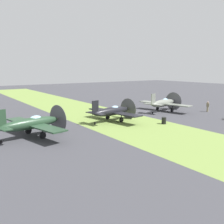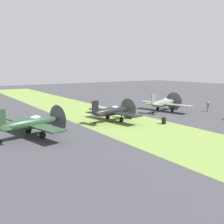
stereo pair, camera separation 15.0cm
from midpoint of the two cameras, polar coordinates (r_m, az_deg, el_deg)
The scene contains 7 objects.
ground_plane at distance 43.91m, azimuth 8.75°, elevation 0.18°, with size 160.00×160.00×0.00m, color #38383D.
grass_verge at distance 38.23m, azimuth -1.63°, elevation -1.14°, with size 120.00×11.00×0.01m, color olive.
airplane_lead at distance 44.00m, azimuth 11.69°, elevation 1.99°, with size 9.62×7.69×3.41m.
airplane_wingman at distance 35.13m, azimuth 0.27°, elevation 0.16°, with size 9.30×7.40×3.29m.
airplane_trail at distance 28.48m, azimuth -17.43°, elevation -2.43°, with size 9.87×7.89×3.50m.
ground_crew_chief at distance 45.63m, azimuth 20.82°, elevation 1.17°, with size 0.62×0.38×1.73m.
fuel_drum at distance 34.18m, azimuth 11.68°, elevation -1.91°, with size 0.60×0.60×0.90m, color black.
Camera 2 is at (31.69, -29.49, 7.32)m, focal length 40.76 mm.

